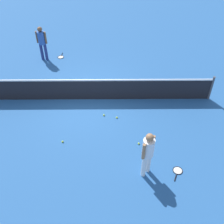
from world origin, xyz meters
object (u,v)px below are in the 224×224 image
object	(u,v)px
tennis_ball_baseline	(63,142)
tennis_ball_stray_left	(117,118)
player_near_side	(148,151)
tennis_racket_near_player	(178,171)
tennis_ball_by_net	(139,143)
tennis_racket_far_player	(61,57)
tennis_ball_near_player	(104,115)
player_far_side	(42,41)

from	to	relation	value
tennis_ball_baseline	tennis_ball_stray_left	world-z (taller)	same
player_near_side	tennis_ball_stray_left	xyz separation A→B (m)	(-0.83, 2.50, -0.98)
player_near_side	tennis_racket_near_player	xyz separation A→B (m)	(1.02, 0.04, -1.00)
tennis_ball_by_net	tennis_ball_stray_left	distance (m)	1.51
tennis_ball_baseline	tennis_ball_by_net	bearing A→B (deg)	-2.36
tennis_racket_far_player	tennis_racket_near_player	bearing A→B (deg)	-57.00
tennis_racket_far_player	tennis_ball_near_player	distance (m)	4.99
player_far_side	tennis_ball_baseline	xyz separation A→B (m)	(1.60, -5.59, -0.98)
tennis_racket_far_player	tennis_ball_baseline	distance (m)	5.87
player_near_side	tennis_ball_by_net	world-z (taller)	player_near_side
player_near_side	tennis_ball_stray_left	size ratio (longest dim) A/B	25.76
player_far_side	tennis_ball_by_net	xyz separation A→B (m)	(4.22, -5.69, -0.98)
tennis_ball_by_net	tennis_ball_stray_left	bearing A→B (deg)	118.69
tennis_racket_near_player	tennis_ball_near_player	distance (m)	3.50
player_near_side	tennis_ball_baseline	distance (m)	3.17
tennis_ball_by_net	tennis_racket_far_player	bearing A→B (deg)	120.37
tennis_ball_by_net	tennis_ball_stray_left	world-z (taller)	same
player_far_side	tennis_racket_far_player	xyz separation A→B (m)	(0.75, 0.22, -1.00)
tennis_ball_stray_left	tennis_ball_by_net	bearing A→B (deg)	-61.31
player_near_side	tennis_ball_near_player	size ratio (longest dim) A/B	25.76
tennis_racket_near_player	tennis_ball_baseline	xyz separation A→B (m)	(-3.74, 1.25, 0.02)
player_near_side	tennis_racket_near_player	world-z (taller)	player_near_side
tennis_racket_far_player	tennis_ball_by_net	distance (m)	6.86
player_near_side	tennis_ball_by_net	xyz separation A→B (m)	(-0.10, 1.18, -0.98)
player_near_side	tennis_racket_far_player	size ratio (longest dim) A/B	2.86
tennis_ball_by_net	tennis_ball_baseline	distance (m)	2.63
player_far_side	tennis_racket_far_player	bearing A→B (deg)	16.34
tennis_racket_near_player	tennis_ball_near_player	bearing A→B (deg)	131.88
player_far_side	tennis_racket_near_player	xyz separation A→B (m)	(5.34, -6.84, -1.00)
tennis_ball_baseline	tennis_ball_stray_left	distance (m)	2.25
player_far_side	tennis_ball_stray_left	distance (m)	5.68
player_near_side	tennis_ball_baseline	xyz separation A→B (m)	(-2.72, 1.29, -0.98)
player_near_side	tennis_ball_near_player	world-z (taller)	player_near_side
player_far_side	tennis_ball_baseline	size ratio (longest dim) A/B	25.76
tennis_racket_far_player	tennis_ball_baseline	bearing A→B (deg)	-81.75
player_far_side	tennis_ball_baseline	bearing A→B (deg)	-74.05
tennis_racket_near_player	tennis_racket_far_player	world-z (taller)	same
tennis_racket_near_player	tennis_ball_near_player	world-z (taller)	tennis_ball_near_player
tennis_racket_far_player	tennis_ball_baseline	xyz separation A→B (m)	(0.84, -5.81, 0.02)
player_far_side	player_near_side	bearing A→B (deg)	-57.84
tennis_ball_baseline	tennis_ball_stray_left	xyz separation A→B (m)	(1.90, 1.21, 0.00)
tennis_racket_near_player	tennis_ball_by_net	size ratio (longest dim) A/B	9.12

